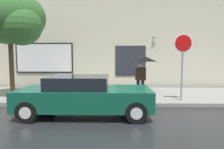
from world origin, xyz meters
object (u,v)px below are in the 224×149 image
fire_hydrant (44,90)px  stop_sign (183,54)px  parked_car (84,95)px  street_tree (12,19)px  pedestrian_with_umbrella (144,64)px

fire_hydrant → stop_sign: (5.71, -0.05, 1.52)m
parked_car → stop_sign: stop_sign is taller
parked_car → street_tree: street_tree is taller
pedestrian_with_umbrella → stop_sign: stop_sign is taller
stop_sign → parked_car: bearing=-157.3°
parked_car → street_tree: size_ratio=0.92×
parked_car → pedestrian_with_umbrella: pedestrian_with_umbrella is taller
fire_hydrant → stop_sign: bearing=-0.5°
fire_hydrant → street_tree: bearing=156.5°
fire_hydrant → stop_sign: 5.91m
street_tree → stop_sign: 7.48m
pedestrian_with_umbrella → stop_sign: 1.67m
fire_hydrant → stop_sign: size_ratio=0.30×
parked_car → stop_sign: 4.32m
pedestrian_with_umbrella → street_tree: bearing=179.2°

